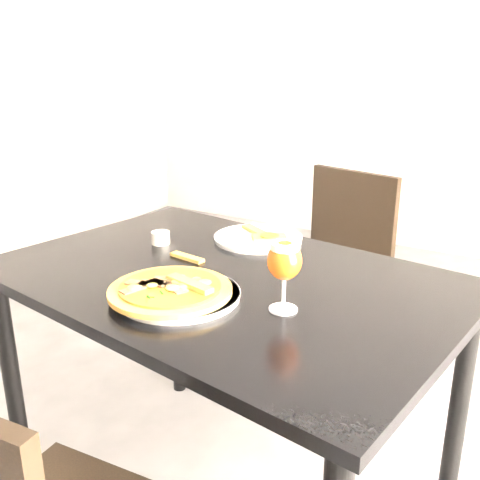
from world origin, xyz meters
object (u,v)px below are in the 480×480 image
Objects in this scene: chair_far at (332,273)px; beer_glass at (285,261)px; dining_table at (223,305)px; pizza at (171,289)px.

beer_glass is (0.24, -0.90, 0.38)m from chair_far.
chair_far is (-0.01, 0.79, -0.18)m from dining_table.
pizza is at bearing -76.69° from chair_far.
beer_glass reaches higher than pizza.
dining_table is at bearing -75.70° from chair_far.
beer_glass reaches higher than chair_far.
dining_table is at bearing 154.81° from beer_glass.
dining_table is 0.81m from chair_far.
chair_far is 5.42× the size of beer_glass.
chair_far is at bearing 105.02° from beer_glass.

